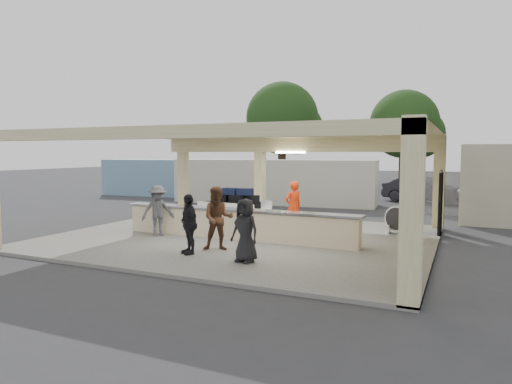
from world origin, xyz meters
The scene contains 16 objects.
ground centered at (0.00, 0.00, 0.00)m, with size 120.00×120.00×0.00m, color #2D2D30.
pavilion centered at (0.21, 0.66, 1.35)m, with size 12.01×10.00×3.55m.
baggage_counter centered at (0.00, -0.50, 0.59)m, with size 8.20×0.58×0.98m.
luggage_cart centered at (-1.37, 1.96, 0.87)m, with size 2.52×1.65×1.42m.
drum_fan centered at (4.64, 2.62, 0.62)m, with size 0.91×0.61×0.96m.
baggage_handler centered at (1.24, 1.49, 0.99)m, with size 0.65×0.36×1.79m, color #F5350C.
passenger_a centered at (0.31, -2.23, 1.01)m, with size 0.89×0.39×1.82m, color brown.
passenger_b centered at (-0.18, -2.99, 0.93)m, with size 0.97×0.35×1.65m, color black.
passenger_c centered at (-2.61, -1.11, 0.95)m, with size 1.10×0.38×1.70m, color #47484C.
passenger_d centered at (1.64, -3.18, 0.91)m, with size 0.79×0.32×1.62m, color black.
car_white_a centered at (8.79, 13.65, 0.68)m, with size 2.25×4.75×1.36m, color silver.
car_dark centered at (4.52, 14.16, 0.73)m, with size 1.55×4.40×1.47m, color black.
container_white centered at (-3.17, 10.28, 1.23)m, with size 11.40×2.28×2.47m, color beige.
container_blue centered at (-11.18, 11.66, 1.20)m, with size 9.20×2.21×2.39m, color #6F94B3.
tree_left centered at (-7.68, 24.16, 5.59)m, with size 6.60×6.30×9.00m.
tree_mid centered at (2.32, 26.16, 4.96)m, with size 6.00×5.60×8.00m.
Camera 1 is at (6.65, -13.47, 2.89)m, focal length 32.00 mm.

